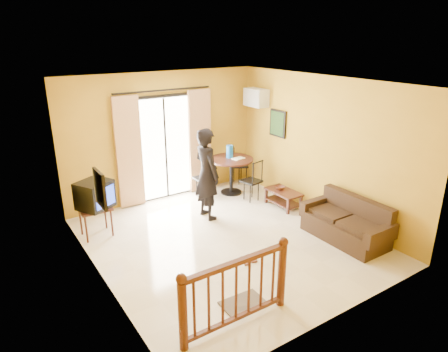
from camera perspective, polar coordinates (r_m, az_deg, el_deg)
ground at (r=7.32m, az=0.49°, el=-9.17°), size 5.00×5.00×0.00m
room_shell at (r=6.66m, az=0.53°, el=3.76°), size 5.00×5.00×5.00m
balcony_door at (r=8.85m, az=-8.34°, el=4.12°), size 2.25×0.14×2.46m
tv_table at (r=7.65m, az=-17.95°, el=-4.86°), size 0.55×0.46×0.55m
television at (r=7.53m, az=-17.97°, el=-2.55°), size 0.73×0.71×0.50m
picture_left at (r=5.65m, az=-17.27°, el=-1.79°), size 0.05×0.42×0.52m
dining_table at (r=9.17m, az=1.05°, el=1.48°), size 1.01×1.01×0.84m
water_jug at (r=9.14m, az=0.82°, el=3.52°), size 0.16×0.16×0.29m
serving_tray at (r=9.10m, az=2.04°, el=2.53°), size 0.31×0.22×0.02m
dining_chairs at (r=9.40m, az=1.10°, el=-2.38°), size 1.72×1.57×0.95m
air_conditioner at (r=9.32m, az=4.58°, el=11.11°), size 0.31×0.60×0.40m
botanical_print at (r=9.00m, az=7.68°, el=7.45°), size 0.05×0.50×0.60m
coffee_table at (r=8.68m, az=8.48°, el=-2.84°), size 0.45×0.80×0.36m
bowl at (r=8.70m, az=7.99°, el=-1.66°), size 0.23×0.23×0.06m
sofa at (r=7.59m, az=17.19°, el=-6.57°), size 0.75×1.61×0.77m
standing_person at (r=7.86m, az=-2.46°, el=0.29°), size 0.46×0.68×1.84m
stair_balustrade at (r=5.14m, az=1.75°, el=-15.64°), size 1.63×0.13×1.04m
doormat at (r=5.81m, az=2.74°, el=-17.69°), size 0.62×0.42×0.02m
sandals at (r=6.74m, az=3.54°, el=-11.82°), size 0.31×0.27×0.03m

